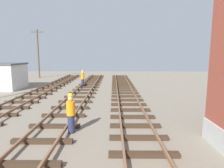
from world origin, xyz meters
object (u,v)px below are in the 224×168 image
control_hut (7,76)px  utility_pole_far (38,53)px  track_worker_foreground (71,113)px  track_worker_distant (83,78)px

control_hut → utility_pole_far: bearing=93.4°
control_hut → utility_pole_far: (-0.60, 10.25, 2.59)m
utility_pole_far → track_worker_foreground: (10.00, -21.94, -3.05)m
control_hut → track_worker_foreground: (9.40, -11.69, -0.46)m
utility_pole_far → track_worker_distant: utility_pole_far is taller
utility_pole_far → track_worker_foreground: bearing=-65.5°
utility_pole_far → track_worker_distant: bearing=-45.8°
utility_pole_far → track_worker_distant: 12.40m
control_hut → track_worker_distant: (7.79, 1.63, -0.46)m
track_worker_foreground → track_worker_distant: bearing=96.9°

